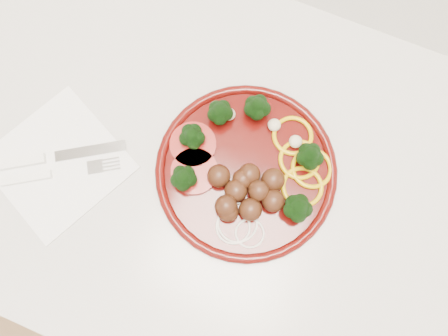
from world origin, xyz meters
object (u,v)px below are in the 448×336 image
at_px(napkin, 58,163).
at_px(fork, 41,176).
at_px(plate, 246,169).
at_px(knife, 41,159).

bearing_deg(napkin, fork, -114.04).
relative_size(plate, napkin, 1.54).
height_order(knife, fork, knife).
relative_size(napkin, fork, 1.12).
distance_m(plate, fork, 0.29).
bearing_deg(napkin, plate, 20.03).
distance_m(napkin, fork, 0.03).
height_order(napkin, fork, fork).
height_order(napkin, knife, knife).
distance_m(knife, fork, 0.03).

